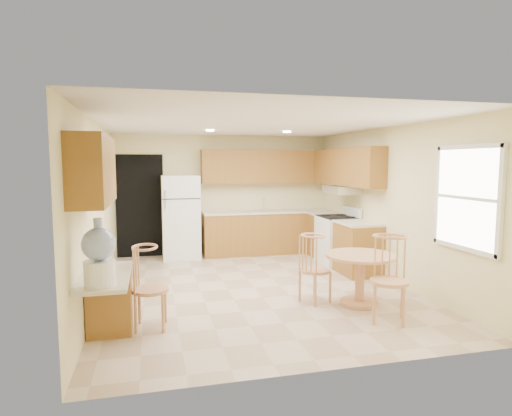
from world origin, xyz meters
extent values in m
plane|color=#C6AB8F|center=(0.00, 0.00, 0.00)|extent=(5.50, 5.50, 0.00)
cube|color=white|center=(0.00, 0.00, 2.50)|extent=(4.50, 5.50, 0.02)
cube|color=beige|center=(0.00, 2.75, 1.25)|extent=(4.50, 0.02, 2.50)
cube|color=beige|center=(0.00, -2.75, 1.25)|extent=(4.50, 0.02, 2.50)
cube|color=beige|center=(-2.25, 0.00, 1.25)|extent=(0.02, 5.50, 2.50)
cube|color=beige|center=(2.25, 0.00, 1.25)|extent=(0.02, 5.50, 2.50)
cube|color=black|center=(-1.75, 2.73, 1.05)|extent=(0.90, 0.02, 2.10)
cube|color=olive|center=(0.88, 2.45, 0.43)|extent=(2.75, 0.60, 0.87)
cube|color=beige|center=(0.88, 2.45, 0.89)|extent=(2.75, 0.63, 0.04)
cube|color=olive|center=(1.95, 1.85, 0.43)|extent=(0.60, 0.59, 0.87)
cube|color=beige|center=(1.95, 1.85, 0.89)|extent=(0.63, 0.59, 0.04)
cube|color=olive|center=(1.95, 0.40, 0.43)|extent=(0.60, 0.80, 0.87)
cube|color=beige|center=(1.95, 0.40, 0.89)|extent=(0.63, 0.80, 0.04)
cube|color=olive|center=(0.88, 2.58, 1.85)|extent=(2.75, 0.33, 0.70)
cube|color=olive|center=(2.08, 1.21, 1.85)|extent=(0.33, 2.42, 0.70)
cube|color=olive|center=(-2.08, -1.60, 1.85)|extent=(0.33, 1.40, 0.70)
cube|color=silver|center=(0.85, 2.45, 0.91)|extent=(0.78, 0.44, 0.01)
cube|color=silver|center=(2.00, 1.18, 1.42)|extent=(0.50, 0.76, 0.14)
cube|color=olive|center=(-2.00, -1.32, 0.36)|extent=(0.48, 0.42, 0.72)
cube|color=beige|center=(-2.00, -1.70, 0.75)|extent=(0.50, 1.20, 0.04)
cube|color=white|center=(2.23, -1.85, 1.50)|extent=(0.05, 1.00, 1.20)
cube|color=white|center=(2.22, -1.85, 2.12)|extent=(0.05, 1.10, 0.06)
cube|color=white|center=(2.22, -1.85, 0.88)|extent=(0.05, 1.10, 0.06)
cube|color=white|center=(2.22, -2.38, 1.50)|extent=(0.05, 0.06, 1.28)
cube|color=white|center=(2.22, -1.32, 1.50)|extent=(0.05, 0.06, 1.28)
cylinder|color=white|center=(-0.50, 1.20, 2.48)|extent=(0.14, 0.14, 0.02)
cylinder|color=white|center=(0.90, 1.20, 2.48)|extent=(0.14, 0.14, 0.02)
cube|color=white|center=(-0.95, 2.40, 0.84)|extent=(0.74, 0.69, 1.68)
cube|color=black|center=(-0.95, 2.05, 1.24)|extent=(0.73, 0.01, 0.02)
cube|color=silver|center=(-1.26, 2.04, 1.14)|extent=(0.03, 0.03, 0.18)
cube|color=silver|center=(-1.26, 2.04, 1.33)|extent=(0.03, 0.03, 0.14)
cube|color=white|center=(1.92, 1.18, 0.45)|extent=(0.65, 0.76, 0.90)
cube|color=black|center=(1.92, 1.18, 0.91)|extent=(0.64, 0.75, 0.02)
cube|color=white|center=(2.20, 1.18, 1.00)|extent=(0.06, 0.76, 0.18)
cylinder|color=tan|center=(1.21, -1.11, 0.03)|extent=(0.51, 0.51, 0.05)
cylinder|color=tan|center=(1.21, -1.11, 0.34)|extent=(0.13, 0.13, 0.63)
cylinder|color=tan|center=(1.21, -1.11, 0.68)|extent=(0.94, 0.94, 0.04)
cylinder|color=tan|center=(0.66, -0.86, 0.45)|extent=(0.42, 0.42, 0.04)
cylinder|color=tan|center=(0.51, -0.71, 0.22)|extent=(0.04, 0.04, 0.45)
cylinder|color=tan|center=(0.81, -0.71, 0.22)|extent=(0.04, 0.04, 0.45)
cylinder|color=tan|center=(0.51, -1.01, 0.22)|extent=(0.04, 0.04, 0.45)
cylinder|color=tan|center=(0.81, -1.01, 0.22)|extent=(0.04, 0.04, 0.45)
cylinder|color=tan|center=(1.26, -1.76, 0.49)|extent=(0.46, 0.46, 0.04)
cylinder|color=tan|center=(1.10, -1.59, 0.25)|extent=(0.04, 0.04, 0.49)
cylinder|color=tan|center=(1.43, -1.59, 0.25)|extent=(0.04, 0.04, 0.49)
cylinder|color=tan|center=(1.10, -1.92, 0.25)|extent=(0.04, 0.04, 0.49)
cylinder|color=tan|center=(1.43, -1.92, 0.25)|extent=(0.04, 0.04, 0.49)
cylinder|color=tan|center=(-1.55, -1.29, 0.46)|extent=(0.43, 0.43, 0.04)
cylinder|color=tan|center=(-1.70, -1.14, 0.23)|extent=(0.04, 0.04, 0.46)
cylinder|color=tan|center=(-1.40, -1.14, 0.23)|extent=(0.04, 0.04, 0.46)
cylinder|color=tan|center=(-1.70, -1.44, 0.23)|extent=(0.04, 0.04, 0.46)
cylinder|color=tan|center=(-1.40, -1.44, 0.23)|extent=(0.04, 0.04, 0.46)
cylinder|color=white|center=(-2.00, -2.12, 0.89)|extent=(0.29, 0.29, 0.24)
sphere|color=#869AD0|center=(-2.00, -2.12, 1.17)|extent=(0.31, 0.31, 0.31)
cylinder|color=#869AD0|center=(-2.00, -2.12, 1.37)|extent=(0.08, 0.08, 0.09)
camera|label=1|loc=(-1.50, -6.28, 1.92)|focal=30.00mm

